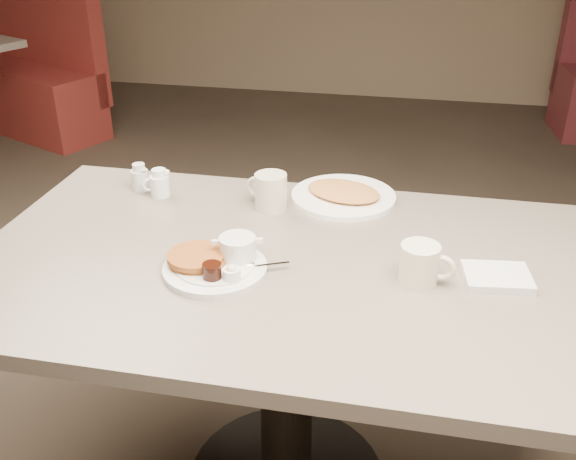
% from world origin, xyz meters
% --- Properties ---
extents(diner_table, '(1.50, 0.90, 0.75)m').
position_xyz_m(diner_table, '(0.00, 0.00, 0.58)').
color(diner_table, slate).
rests_on(diner_table, ground).
extents(main_plate, '(0.31, 0.30, 0.07)m').
position_xyz_m(main_plate, '(-0.15, -0.07, 0.77)').
color(main_plate, silver).
rests_on(main_plate, diner_table).
extents(coffee_mug_near, '(0.13, 0.10, 0.09)m').
position_xyz_m(coffee_mug_near, '(0.31, -0.03, 0.80)').
color(coffee_mug_near, beige).
rests_on(coffee_mug_near, diner_table).
extents(napkin, '(0.16, 0.13, 0.02)m').
position_xyz_m(napkin, '(0.48, 0.01, 0.76)').
color(napkin, silver).
rests_on(napkin, diner_table).
extents(coffee_mug_far, '(0.13, 0.11, 0.10)m').
position_xyz_m(coffee_mug_far, '(-0.10, 0.27, 0.80)').
color(coffee_mug_far, beige).
rests_on(coffee_mug_far, diner_table).
extents(creamer_left, '(0.08, 0.06, 0.08)m').
position_xyz_m(creamer_left, '(-0.42, 0.28, 0.79)').
color(creamer_left, white).
rests_on(creamer_left, diner_table).
extents(creamer_right, '(0.07, 0.06, 0.08)m').
position_xyz_m(creamer_right, '(-0.49, 0.31, 0.79)').
color(creamer_right, silver).
rests_on(creamer_right, diner_table).
extents(hash_plate, '(0.38, 0.38, 0.04)m').
position_xyz_m(hash_plate, '(0.09, 0.36, 0.76)').
color(hash_plate, white).
rests_on(hash_plate, diner_table).
extents(booth_back_left, '(1.54, 1.63, 1.12)m').
position_xyz_m(booth_back_left, '(-2.35, 2.64, 0.41)').
color(booth_back_left, maroon).
rests_on(booth_back_left, ground).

